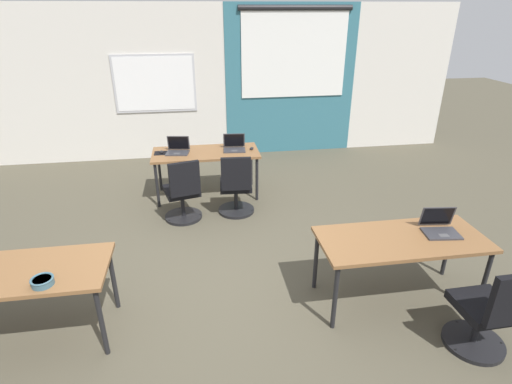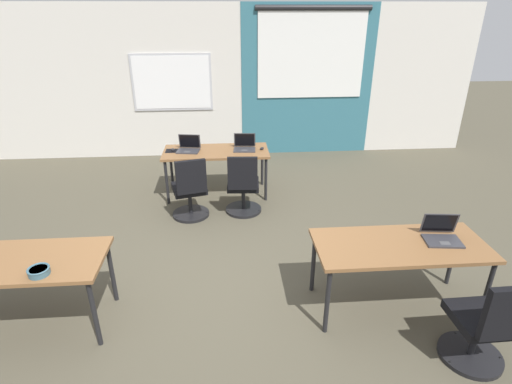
# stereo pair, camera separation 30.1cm
# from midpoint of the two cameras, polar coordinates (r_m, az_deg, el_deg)

# --- Properties ---
(ground_plane) EXTENTS (24.00, 24.00, 0.00)m
(ground_plane) POSITION_cam_midpoint_polar(r_m,az_deg,el_deg) (4.57, -3.75, -11.91)
(ground_plane) COLOR #4C4738
(back_wall_assembly) EXTENTS (10.00, 0.27, 2.80)m
(back_wall_assembly) POSITION_cam_midpoint_polar(r_m,az_deg,el_deg) (7.97, -4.28, 15.23)
(back_wall_assembly) COLOR silver
(back_wall_assembly) RESTS_ON ground
(desk_near_left) EXTENTS (1.60, 0.70, 0.72)m
(desk_near_left) POSITION_cam_midpoint_polar(r_m,az_deg,el_deg) (4.10, -29.49, -9.16)
(desk_near_left) COLOR brown
(desk_near_left) RESTS_ON ground
(desk_near_right) EXTENTS (1.60, 0.70, 0.72)m
(desk_near_right) POSITION_cam_midpoint_polar(r_m,az_deg,el_deg) (4.09, 21.71, -7.57)
(desk_near_right) COLOR brown
(desk_near_right) RESTS_ON ground
(desk_far_center) EXTENTS (1.60, 0.70, 0.72)m
(desk_far_center) POSITION_cam_midpoint_polar(r_m,az_deg,el_deg) (6.22, -4.28, 5.32)
(desk_far_center) COLOR brown
(desk_far_center) RESTS_ON ground
(laptop_far_right) EXTENTS (0.35, 0.30, 0.24)m
(laptop_far_right) POSITION_cam_midpoint_polar(r_m,az_deg,el_deg) (6.22, -0.23, 6.47)
(laptop_far_right) COLOR #333338
(laptop_far_right) RESTS_ON desk_far_center
(mouse_far_right) EXTENTS (0.08, 0.11, 0.03)m
(mouse_far_right) POSITION_cam_midpoint_polar(r_m,az_deg,el_deg) (6.23, 2.23, 6.16)
(mouse_far_right) COLOR black
(mouse_far_right) RESTS_ON desk_far_center
(chair_far_right) EXTENTS (0.52, 0.55, 0.92)m
(chair_far_right) POSITION_cam_midpoint_polar(r_m,az_deg,el_deg) (5.68, -0.32, 0.37)
(chair_far_right) COLOR black
(chair_far_right) RESTS_ON ground
(laptop_near_right_end) EXTENTS (0.36, 0.32, 0.23)m
(laptop_near_right_end) POSITION_cam_midpoint_polar(r_m,az_deg,el_deg) (4.26, 26.61, -5.45)
(laptop_near_right_end) COLOR #333338
(laptop_near_right_end) RESTS_ON desk_near_right
(chair_near_right_end) EXTENTS (0.52, 0.54, 0.92)m
(chair_near_right_end) POSITION_cam_midpoint_polar(r_m,az_deg,el_deg) (3.94, 31.61, -16.20)
(chair_near_right_end) COLOR black
(chair_near_right_end) RESTS_ON ground
(laptop_far_left) EXTENTS (0.37, 0.32, 0.24)m
(laptop_far_left) POSITION_cam_midpoint_polar(r_m,az_deg,el_deg) (6.22, -8.13, 6.22)
(laptop_far_left) COLOR #333338
(laptop_far_left) RESTS_ON desk_far_center
(mousepad_far_left) EXTENTS (0.22, 0.19, 0.00)m
(mousepad_far_left) POSITION_cam_midpoint_polar(r_m,az_deg,el_deg) (6.27, -10.33, 5.74)
(mousepad_far_left) COLOR black
(mousepad_far_left) RESTS_ON desk_far_center
(mouse_far_left) EXTENTS (0.07, 0.11, 0.03)m
(mouse_far_left) POSITION_cam_midpoint_polar(r_m,az_deg,el_deg) (6.26, -10.34, 5.90)
(mouse_far_left) COLOR black
(mouse_far_left) RESTS_ON mousepad_far_left
(chair_far_left) EXTENTS (0.54, 0.59, 0.92)m
(chair_far_left) POSITION_cam_midpoint_polar(r_m,az_deg,el_deg) (5.62, -7.77, -0.19)
(chair_far_left) COLOR black
(chair_far_left) RESTS_ON ground
(snack_bowl) EXTENTS (0.18, 0.18, 0.06)m
(snack_bowl) POSITION_cam_midpoint_polar(r_m,az_deg,el_deg) (3.74, -26.34, -10.00)
(snack_bowl) COLOR #3D6070
(snack_bowl) RESTS_ON desk_near_left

